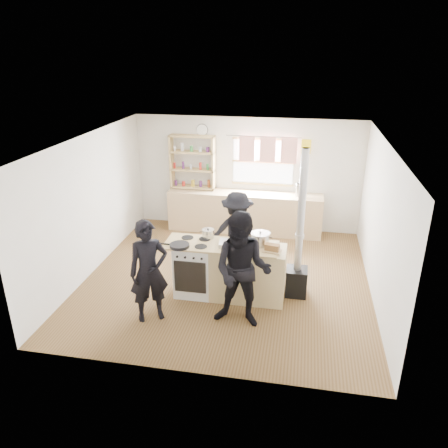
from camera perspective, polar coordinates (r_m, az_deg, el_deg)
The scene contains 14 objects.
ground at distance 7.96m, azimuth 0.38°, elevation -7.13°, with size 5.00×5.00×0.01m, color brown.
back_counter at distance 9.75m, azimuth 2.70°, elevation 1.55°, with size 3.40×0.55×0.90m, color tan.
shelving_unit at distance 9.77m, azimuth -4.14°, elevation 8.08°, with size 1.00×0.28×1.20m.
thermos at distance 9.48m, azimuth 9.64°, elevation 4.41°, with size 0.10×0.10×0.28m, color silver.
cooking_island at distance 7.23m, azimuth 0.75°, elevation -6.09°, with size 1.97×0.64×0.93m.
skillet_greens at distance 6.98m, azimuth -5.83°, elevation -2.79°, with size 0.34×0.34×0.05m.
roast_tray at distance 6.99m, azimuth 0.85°, elevation -2.53°, with size 0.38×0.32×0.07m.
stockpot_stove at distance 7.26m, azimuth -2.09°, elevation -1.26°, with size 0.21×0.21×0.17m.
stockpot_counter at distance 7.02m, azimuth 4.75°, elevation -1.93°, with size 0.31×0.31×0.23m.
bread_board at distance 6.83m, azimuth 6.30°, elevation -3.18°, with size 0.31×0.25×0.12m.
flue_heater at distance 7.27m, azimuth 9.62°, elevation -4.58°, with size 0.35×0.35×2.50m.
person_near_left at distance 6.59m, azimuth -9.79°, elevation -6.13°, with size 0.58×0.38×1.60m, color black.
person_near_right at distance 6.33m, azimuth 2.41°, elevation -6.14°, with size 0.87×0.67×1.78m, color black.
person_far at distance 7.83m, azimuth 1.72°, elevation -1.25°, with size 1.01×0.58×1.56m, color black.
Camera 1 is at (1.22, -6.82, 3.91)m, focal length 35.00 mm.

